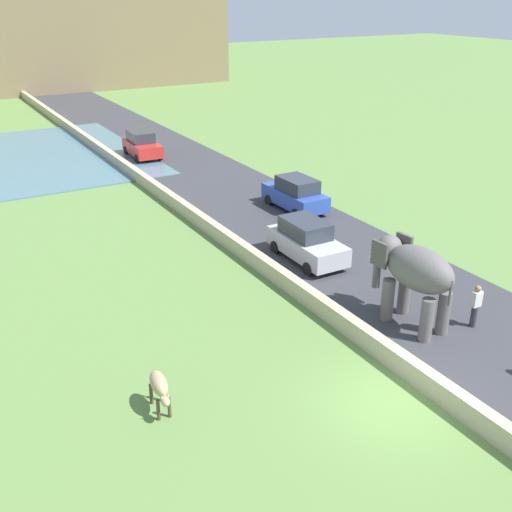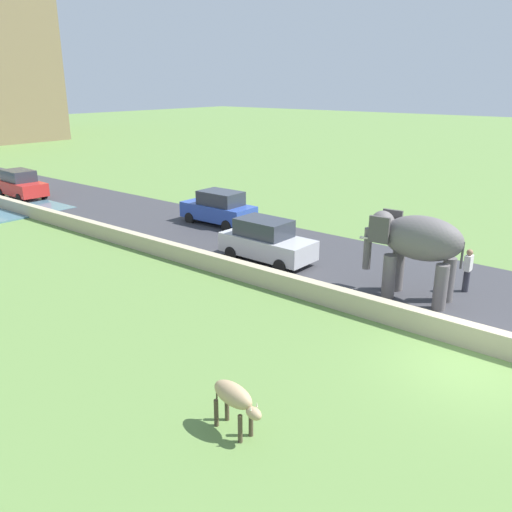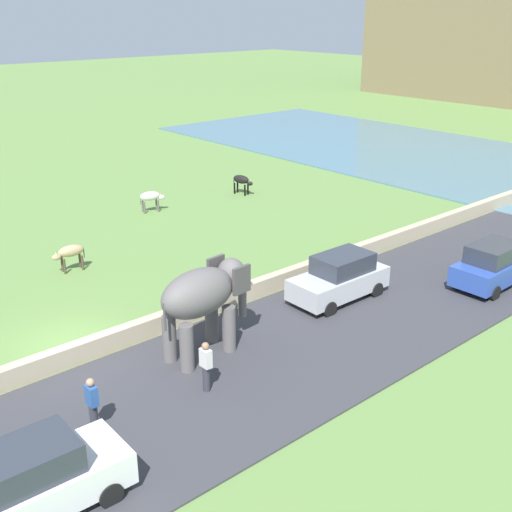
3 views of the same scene
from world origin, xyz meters
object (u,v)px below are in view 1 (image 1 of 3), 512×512
object	(u,v)px
car_silver	(307,241)
cow_tan	(159,386)
car_blue	(296,194)
car_red	(142,145)
elephant	(414,272)
person_beside_elephant	(475,306)

from	to	relation	value
car_silver	cow_tan	bearing A→B (deg)	-145.32
car_blue	car_red	size ratio (longest dim) A/B	0.99
car_red	cow_tan	distance (m)	28.09
car_silver	car_red	bearing A→B (deg)	89.99
elephant	car_blue	size ratio (longest dim) A/B	0.87
elephant	car_red	world-z (taller)	elephant
person_beside_elephant	cow_tan	size ratio (longest dim) A/B	1.15
person_beside_elephant	car_red	bearing A→B (deg)	93.63
elephant	car_blue	bearing A→B (deg)	75.15
person_beside_elephant	car_red	size ratio (longest dim) A/B	0.40
car_blue	car_red	world-z (taller)	same
car_silver	cow_tan	size ratio (longest dim) A/B	2.85
car_blue	car_silver	size ratio (longest dim) A/B	1.00
elephant	person_beside_elephant	xyz separation A→B (m)	(1.78, -1.29, -1.16)
car_blue	car_silver	world-z (taller)	same
car_red	elephant	bearing A→B (deg)	-90.04
car_blue	car_red	bearing A→B (deg)	102.31
car_red	cow_tan	world-z (taller)	car_red
car_blue	person_beside_elephant	bearing A→B (deg)	-96.00
cow_tan	car_silver	bearing A→B (deg)	34.68
car_red	car_silver	bearing A→B (deg)	-90.01
car_blue	car_silver	bearing A→B (deg)	-119.28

